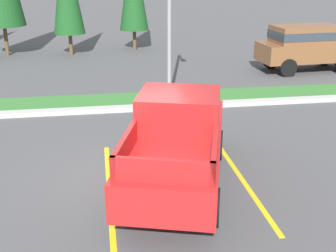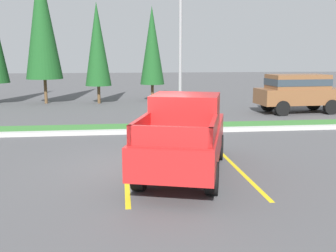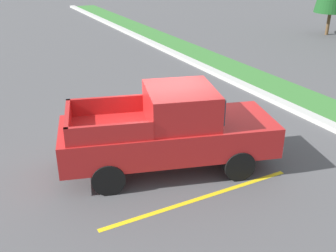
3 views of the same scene
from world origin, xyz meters
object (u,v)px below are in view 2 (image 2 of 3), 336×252
at_px(cypress_tree_right_inner, 152,46).
at_px(pickup_truck_main, 184,135).
at_px(suv_distant, 298,90).
at_px(street_light, 181,37).
at_px(cypress_tree_left_inner, 42,21).
at_px(cypress_tree_center, 97,44).

bearing_deg(cypress_tree_right_inner, pickup_truck_main, -91.68).
bearing_deg(suv_distant, street_light, -151.04).
bearing_deg(cypress_tree_right_inner, cypress_tree_left_inner, -174.61).
distance_m(street_light, cypress_tree_right_inner, 10.63).
height_order(cypress_tree_left_inner, cypress_tree_center, cypress_tree_left_inner).
xyz_separation_m(cypress_tree_left_inner, cypress_tree_right_inner, (7.06, 0.67, -1.51)).
bearing_deg(street_light, cypress_tree_left_inner, 126.65).
bearing_deg(suv_distant, cypress_tree_right_inner, 138.05).
distance_m(pickup_truck_main, cypress_tree_right_inner, 17.10).
height_order(pickup_truck_main, street_light, street_light).
height_order(street_light, cypress_tree_center, street_light).
bearing_deg(cypress_tree_right_inner, suv_distant, -41.95).
xyz_separation_m(pickup_truck_main, cypress_tree_center, (-3.11, 15.86, 2.77)).
bearing_deg(suv_distant, pickup_truck_main, -127.98).
distance_m(suv_distant, cypress_tree_right_inner, 10.33).
relative_size(cypress_tree_center, cypress_tree_right_inner, 1.02).
bearing_deg(cypress_tree_center, pickup_truck_main, -78.90).
xyz_separation_m(street_light, cypress_tree_right_inner, (-0.35, 10.62, -0.10)).
height_order(pickup_truck_main, cypress_tree_right_inner, cypress_tree_right_inner).
height_order(suv_distant, street_light, street_light).
bearing_deg(cypress_tree_left_inner, cypress_tree_right_inner, 5.39).
distance_m(street_light, cypress_tree_left_inner, 12.49).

